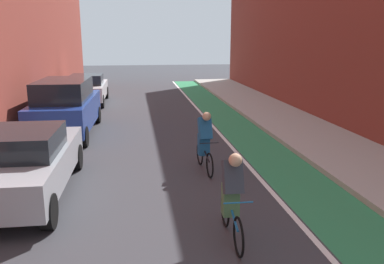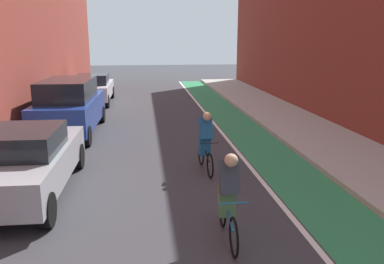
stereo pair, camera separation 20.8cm
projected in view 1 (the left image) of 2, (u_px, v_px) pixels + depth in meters
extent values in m
plane|color=#38383D|center=(157.00, 152.00, 12.10)|extent=(76.78, 76.78, 0.00)
cube|color=#2D8451|center=(244.00, 133.00, 14.48)|extent=(1.60, 34.90, 0.00)
cube|color=white|center=(220.00, 134.00, 14.36)|extent=(0.12, 34.90, 0.00)
cube|color=#A8A59E|center=(302.00, 129.00, 14.78)|extent=(2.86, 34.90, 0.14)
cube|color=brown|center=(351.00, 1.00, 15.96)|extent=(2.40, 30.90, 9.64)
cube|color=#9EA0A8|center=(25.00, 166.00, 8.65)|extent=(1.90, 4.52, 0.70)
cube|color=black|center=(19.00, 143.00, 8.30)|extent=(1.64, 1.91, 0.55)
cylinder|color=black|center=(11.00, 159.00, 10.26)|extent=(0.23, 0.66, 0.66)
cylinder|color=black|center=(77.00, 157.00, 10.47)|extent=(0.23, 0.66, 0.66)
cylinder|color=black|center=(49.00, 212.00, 7.20)|extent=(0.23, 0.66, 0.66)
cube|color=navy|center=(67.00, 112.00, 14.15)|extent=(1.98, 4.83, 0.95)
cube|color=black|center=(64.00, 91.00, 13.73)|extent=(1.71, 2.91, 0.75)
cylinder|color=black|center=(55.00, 116.00, 15.94)|extent=(0.24, 0.67, 0.66)
cylinder|color=black|center=(97.00, 115.00, 16.13)|extent=(0.24, 0.67, 0.66)
cylinder|color=black|center=(29.00, 138.00, 12.39)|extent=(0.24, 0.67, 0.66)
cylinder|color=black|center=(84.00, 137.00, 12.58)|extent=(0.24, 0.67, 0.66)
cube|color=silver|center=(88.00, 90.00, 20.80)|extent=(1.80, 4.35, 0.70)
cube|color=black|center=(87.00, 80.00, 20.46)|extent=(1.58, 1.83, 0.55)
cylinder|color=black|center=(77.00, 93.00, 22.34)|extent=(0.22, 0.66, 0.66)
cylinder|color=black|center=(106.00, 93.00, 22.56)|extent=(0.22, 0.66, 0.66)
cylinder|color=black|center=(67.00, 102.00, 19.21)|extent=(0.22, 0.66, 0.66)
cylinder|color=black|center=(102.00, 102.00, 19.43)|extent=(0.22, 0.66, 0.66)
torus|color=black|center=(238.00, 237.00, 6.30)|extent=(0.05, 0.65, 0.65)
torus|color=black|center=(225.00, 209.00, 7.31)|extent=(0.05, 0.65, 0.65)
cylinder|color=#1966A5|center=(232.00, 210.00, 6.75)|extent=(0.06, 0.96, 0.33)
cylinder|color=#1966A5|center=(229.00, 201.00, 6.91)|extent=(0.04, 0.12, 0.55)
cylinder|color=#1966A5|center=(238.00, 203.00, 6.25)|extent=(0.48, 0.03, 0.02)
cube|color=#4C7247|center=(230.00, 199.00, 6.82)|extent=(0.29, 0.25, 0.56)
cube|color=#333842|center=(233.00, 177.00, 6.59)|extent=(0.33, 0.41, 0.60)
sphere|color=tan|center=(235.00, 160.00, 6.36)|extent=(0.22, 0.22, 0.22)
cube|color=maroon|center=(231.00, 173.00, 6.70)|extent=(0.27, 0.28, 0.39)
torus|color=black|center=(210.00, 165.00, 9.84)|extent=(0.09, 0.63, 0.63)
torus|color=black|center=(200.00, 153.00, 10.84)|extent=(0.09, 0.63, 0.63)
cylinder|color=black|center=(205.00, 151.00, 10.29)|extent=(0.11, 0.96, 0.33)
cylinder|color=black|center=(203.00, 146.00, 10.44)|extent=(0.04, 0.12, 0.55)
cylinder|color=black|center=(209.00, 143.00, 9.79)|extent=(0.48, 0.06, 0.02)
cube|color=#1E598C|center=(204.00, 144.00, 10.35)|extent=(0.30, 0.26, 0.56)
cube|color=#1E598C|center=(205.00, 128.00, 10.12)|extent=(0.35, 0.42, 0.60)
sphere|color=tan|center=(207.00, 116.00, 9.90)|extent=(0.22, 0.22, 0.22)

